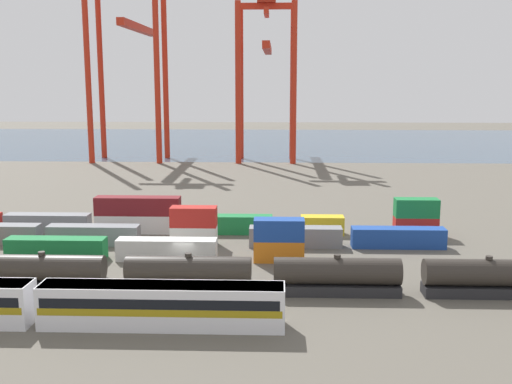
{
  "coord_description": "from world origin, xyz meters",
  "views": [
    {
      "loc": [
        11.18,
        -70.22,
        21.52
      ],
      "look_at": [
        8.0,
        19.11,
        5.25
      ],
      "focal_mm": 43.21,
      "sensor_mm": 36.0,
      "label": 1
    }
  ],
  "objects_px": {
    "passenger_train": "(36,302)",
    "gantry_crane_central": "(267,60)",
    "shipping_container_7": "(194,236)",
    "gantry_crane_west": "(130,46)",
    "shipping_container_9": "(295,237)",
    "shipping_container_2": "(167,249)",
    "freight_tank_row": "(189,274)",
    "shipping_container_1": "(56,248)"
  },
  "relations": [
    {
      "from": "passenger_train",
      "to": "gantry_crane_central",
      "type": "bearing_deg",
      "value": 81.21
    },
    {
      "from": "shipping_container_7",
      "to": "gantry_crane_west",
      "type": "height_order",
      "value": "gantry_crane_west"
    },
    {
      "from": "passenger_train",
      "to": "shipping_container_9",
      "type": "xyz_separation_m",
      "value": [
        23.74,
        27.28,
        -0.84
      ]
    },
    {
      "from": "shipping_container_2",
      "to": "gantry_crane_west",
      "type": "bearing_deg",
      "value": 105.36
    },
    {
      "from": "freight_tank_row",
      "to": "gantry_crane_west",
      "type": "distance_m",
      "value": 116.47
    },
    {
      "from": "shipping_container_2",
      "to": "shipping_container_9",
      "type": "xyz_separation_m",
      "value": [
        15.77,
        6.71,
        0.0
      ]
    },
    {
      "from": "shipping_container_2",
      "to": "shipping_container_7",
      "type": "distance_m",
      "value": 7.13
    },
    {
      "from": "shipping_container_2",
      "to": "shipping_container_9",
      "type": "relative_size",
      "value": 1.0
    },
    {
      "from": "passenger_train",
      "to": "shipping_container_9",
      "type": "height_order",
      "value": "passenger_train"
    },
    {
      "from": "shipping_container_1",
      "to": "shipping_container_2",
      "type": "height_order",
      "value": "same"
    },
    {
      "from": "shipping_container_2",
      "to": "shipping_container_7",
      "type": "height_order",
      "value": "same"
    },
    {
      "from": "freight_tank_row",
      "to": "gantry_crane_west",
      "type": "xyz_separation_m",
      "value": [
        -30.98,
        108.56,
        28.66
      ]
    },
    {
      "from": "freight_tank_row",
      "to": "shipping_container_9",
      "type": "relative_size",
      "value": 6.07
    },
    {
      "from": "shipping_container_7",
      "to": "gantry_crane_central",
      "type": "relative_size",
      "value": 0.14
    },
    {
      "from": "shipping_container_2",
      "to": "gantry_crane_central",
      "type": "bearing_deg",
      "value": 83.99
    },
    {
      "from": "passenger_train",
      "to": "gantry_crane_west",
      "type": "relative_size",
      "value": 0.88
    },
    {
      "from": "shipping_container_1",
      "to": "shipping_container_9",
      "type": "height_order",
      "value": "same"
    },
    {
      "from": "passenger_train",
      "to": "gantry_crane_central",
      "type": "height_order",
      "value": "gantry_crane_central"
    },
    {
      "from": "passenger_train",
      "to": "shipping_container_9",
      "type": "relative_size",
      "value": 3.65
    },
    {
      "from": "shipping_container_1",
      "to": "gantry_crane_central",
      "type": "bearing_deg",
      "value": 76.22
    },
    {
      "from": "shipping_container_2",
      "to": "gantry_crane_west",
      "type": "height_order",
      "value": "gantry_crane_west"
    },
    {
      "from": "shipping_container_1",
      "to": "shipping_container_2",
      "type": "bearing_deg",
      "value": 0.0
    },
    {
      "from": "shipping_container_7",
      "to": "passenger_train",
      "type": "bearing_deg",
      "value": -110.81
    },
    {
      "from": "shipping_container_2",
      "to": "gantry_crane_west",
      "type": "relative_size",
      "value": 0.24
    },
    {
      "from": "shipping_container_9",
      "to": "gantry_crane_west",
      "type": "height_order",
      "value": "gantry_crane_west"
    },
    {
      "from": "shipping_container_9",
      "to": "shipping_container_1",
      "type": "bearing_deg",
      "value": -167.12
    },
    {
      "from": "gantry_crane_west",
      "to": "gantry_crane_central",
      "type": "relative_size",
      "value": 1.13
    },
    {
      "from": "gantry_crane_central",
      "to": "freight_tank_row",
      "type": "bearing_deg",
      "value": -93.12
    },
    {
      "from": "gantry_crane_west",
      "to": "gantry_crane_central",
      "type": "distance_m",
      "value": 37.1
    },
    {
      "from": "gantry_crane_central",
      "to": "shipping_container_7",
      "type": "bearing_deg",
      "value": -94.95
    },
    {
      "from": "freight_tank_row",
      "to": "gantry_crane_west",
      "type": "bearing_deg",
      "value": 105.93
    },
    {
      "from": "passenger_train",
      "to": "freight_tank_row",
      "type": "height_order",
      "value": "freight_tank_row"
    },
    {
      "from": "shipping_container_9",
      "to": "shipping_container_2",
      "type": "bearing_deg",
      "value": -156.94
    },
    {
      "from": "shipping_container_1",
      "to": "gantry_crane_west",
      "type": "distance_m",
      "value": 102.23
    },
    {
      "from": "passenger_train",
      "to": "shipping_container_1",
      "type": "distance_m",
      "value": 21.34
    },
    {
      "from": "shipping_container_1",
      "to": "shipping_container_2",
      "type": "distance_m",
      "value": 13.59
    },
    {
      "from": "freight_tank_row",
      "to": "shipping_container_1",
      "type": "height_order",
      "value": "freight_tank_row"
    },
    {
      "from": "shipping_container_1",
      "to": "gantry_crane_west",
      "type": "height_order",
      "value": "gantry_crane_west"
    },
    {
      "from": "shipping_container_7",
      "to": "gantry_crane_west",
      "type": "relative_size",
      "value": 0.12
    },
    {
      "from": "freight_tank_row",
      "to": "shipping_container_9",
      "type": "distance_m",
      "value": 21.52
    },
    {
      "from": "passenger_train",
      "to": "shipping_container_7",
      "type": "distance_m",
      "value": 29.2
    },
    {
      "from": "freight_tank_row",
      "to": "shipping_container_2",
      "type": "relative_size",
      "value": 6.07
    }
  ]
}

